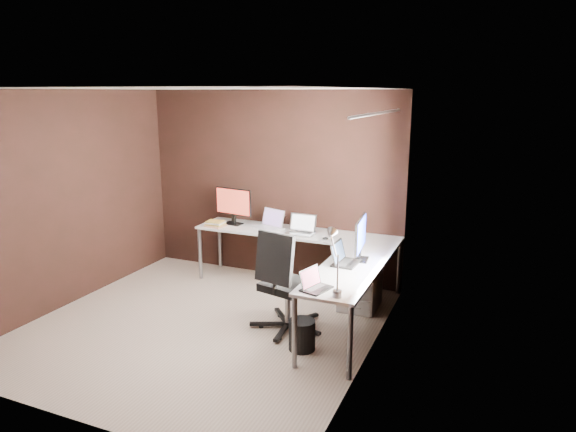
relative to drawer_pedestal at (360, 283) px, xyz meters
The scene contains 15 objects.
room 1.82m from the drawer_pedestal, 135.13° to the right, with size 3.60×3.60×2.50m.
desk 0.71m from the drawer_pedestal, 169.36° to the right, with size 2.65×2.25×0.73m.
drawer_pedestal is the anchor object (origin of this frame).
monitor_left 2.04m from the drawer_pedestal, 168.27° to the left, with size 0.56×0.19×0.49m.
monitor_right 0.83m from the drawer_pedestal, 77.16° to the right, with size 0.16×0.57×0.46m.
laptop_white 1.47m from the drawer_pedestal, 163.99° to the left, with size 0.43×0.36×0.24m.
laptop_silver 1.04m from the drawer_pedestal, 160.34° to the left, with size 0.36×0.26×0.24m.
laptop_black_big 0.78m from the drawer_pedestal, 92.92° to the right, with size 0.25×0.35×0.23m.
laptop_black_small 1.48m from the drawer_pedestal, 92.61° to the right, with size 0.27×0.32×0.19m.
book_stack 2.09m from the drawer_pedestal, behind, with size 0.26×0.22×0.08m.
mouse_left 2.05m from the drawer_pedestal, behind, with size 0.08×0.05×0.03m, color black.
mouse_corner 0.68m from the drawer_pedestal, 162.91° to the left, with size 0.08×0.05×0.03m, color black.
desk_lamp 1.65m from the drawer_pedestal, 85.21° to the right, with size 0.19×0.22×0.60m.
office_chair 1.04m from the drawer_pedestal, 123.52° to the right, with size 0.62×0.64×1.10m.
wastebasket 1.25m from the drawer_pedestal, 101.71° to the right, with size 0.26×0.26×0.30m, color black.
Camera 1 is at (2.85, -4.36, 2.47)m, focal length 32.00 mm.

